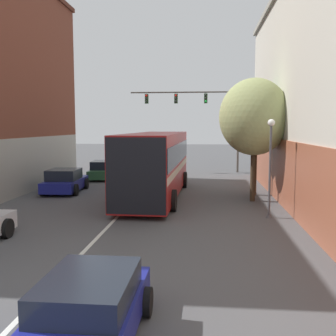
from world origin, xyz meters
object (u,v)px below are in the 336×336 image
traffic_signal_gantry (202,110)px  street_tree_far (254,117)px  street_lamp (270,163)px  street_tree_near (256,118)px  bus (156,161)px  parked_car_left_mid (104,170)px  parked_car_left_far (65,181)px  hatchback_foreground (86,315)px

traffic_signal_gantry → street_tree_far: bearing=-78.0°
street_lamp → street_tree_near: size_ratio=0.68×
bus → parked_car_left_mid: bearing=35.2°
parked_car_left_far → street_tree_far: bearing=-102.7°
street_tree_far → hatchback_foreground: bearing=-107.8°
street_tree_near → parked_car_left_mid: bearing=150.1°
bus → parked_car_left_far: bearing=79.9°
bus → street_tree_near: (5.41, 1.22, 2.33)m
bus → traffic_signal_gantry: traffic_signal_gantry is taller
hatchback_foreground → street_tree_far: (4.49, 14.00, 3.72)m
street_tree_near → street_tree_far: (-0.30, -1.84, 0.02)m
parked_car_left_far → street_tree_far: 11.37m
bus → parked_car_left_far: size_ratio=2.80×
parked_car_left_far → hatchback_foreground: bearing=-162.1°
bus → street_tree_near: 6.01m
hatchback_foreground → street_tree_near: 16.96m
parked_car_left_mid → parked_car_left_far: size_ratio=1.03×
parked_car_left_mid → street_lamp: (10.12, -11.38, 1.70)m
bus → traffic_signal_gantry: bearing=-9.9°
street_tree_near → street_lamp: bearing=-90.5°
traffic_signal_gantry → street_tree_near: bearing=-74.5°
parked_car_left_far → parked_car_left_mid: bearing=-10.7°
hatchback_foreground → bus: bearing=2.5°
parked_car_left_mid → traffic_signal_gantry: (7.14, 5.08, 4.58)m
hatchback_foreground → traffic_signal_gantry: traffic_signal_gantry is taller
bus → hatchback_foreground: size_ratio=2.67×
bus → street_tree_far: size_ratio=1.79×
bus → parked_car_left_mid: size_ratio=2.71×
parked_car_left_mid → street_tree_near: size_ratio=0.68×
parked_car_left_far → street_tree_far: size_ratio=0.64×
parked_car_left_mid → street_tree_far: size_ratio=0.66×
bus → street_lamp: (5.36, -4.32, 0.37)m
street_tree_near → street_tree_far: 1.87m
traffic_signal_gantry → street_tree_near: size_ratio=1.49×
parked_car_left_far → street_lamp: 12.27m
parked_car_left_far → bus: bearing=-104.7°
hatchback_foreground → street_lamp: (4.75, 10.31, 1.74)m
parked_car_left_mid → street_lamp: bearing=-142.3°
hatchback_foreground → street_tree_far: 15.17m
parked_car_left_mid → bus: bearing=-149.9°
parked_car_left_mid → street_lamp: 15.32m
street_tree_near → street_tree_far: street_tree_far is taller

